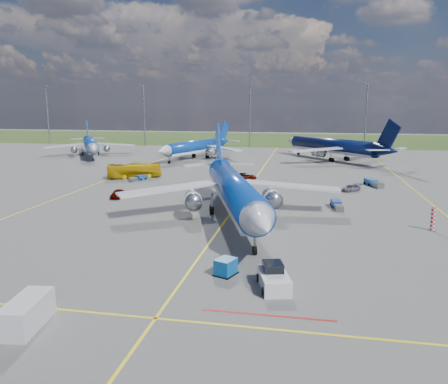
% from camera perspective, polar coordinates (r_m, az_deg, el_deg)
% --- Properties ---
extents(ground, '(400.00, 400.00, 0.00)m').
position_cam_1_polar(ground, '(51.31, -1.44, -5.99)').
color(ground, '#585855').
rests_on(ground, ground).
extents(grass_strip, '(400.00, 80.00, 0.01)m').
position_cam_1_polar(grass_strip, '(198.74, 7.74, 6.84)').
color(grass_strip, '#2D4719').
rests_on(grass_strip, ground).
extents(taxiway_lines, '(60.25, 160.00, 0.02)m').
position_cam_1_polar(taxiway_lines, '(77.78, 2.97, 0.01)').
color(taxiway_lines, yellow).
rests_on(taxiway_lines, ground).
extents(floodlight_masts, '(202.20, 0.50, 22.70)m').
position_cam_1_polar(floodlight_masts, '(157.90, 10.74, 10.17)').
color(floodlight_masts, slate).
rests_on(floodlight_masts, ground).
extents(warning_post, '(0.50, 0.50, 3.00)m').
position_cam_1_polar(warning_post, '(59.64, 25.62, -3.16)').
color(warning_post, red).
rests_on(warning_post, ground).
extents(bg_jet_nw, '(44.36, 47.64, 10.00)m').
position_cam_1_polar(bg_jet_nw, '(138.02, -16.98, 4.50)').
color(bg_jet_nw, '#0B3A9E').
rests_on(bg_jet_nw, ground).
extents(bg_jet_nnw, '(39.78, 45.38, 9.95)m').
position_cam_1_polar(bg_jet_nnw, '(126.25, -3.71, 4.38)').
color(bg_jet_nnw, '#0B3A9E').
rests_on(bg_jet_nnw, ground).
extents(bg_jet_n, '(54.42, 55.88, 11.65)m').
position_cam_1_polar(bg_jet_n, '(126.20, 13.87, 4.07)').
color(bg_jet_n, '#07113B').
rests_on(bg_jet_n, ground).
extents(main_airliner, '(45.82, 52.66, 11.64)m').
position_cam_1_polar(main_airliner, '(59.74, 1.30, -3.48)').
color(main_airliner, '#0B3A9E').
rests_on(main_airliner, ground).
extents(pushback_tug, '(3.29, 6.21, 2.06)m').
position_cam_1_polar(pushback_tug, '(37.92, 6.49, -11.14)').
color(pushback_tug, silver).
rests_on(pushback_tug, ground).
extents(uld_container, '(2.09, 2.30, 1.50)m').
position_cam_1_polar(uld_container, '(40.42, 0.22, -9.73)').
color(uld_container, '#0B53A0').
rests_on(uld_container, ground).
extents(service_van, '(2.60, 4.86, 2.04)m').
position_cam_1_polar(service_van, '(34.42, -24.35, -14.21)').
color(service_van, silver).
rests_on(service_van, ground).
extents(apron_bus, '(11.11, 7.64, 3.12)m').
position_cam_1_polar(apron_bus, '(94.42, -11.64, 2.76)').
color(apron_bus, gold).
rests_on(apron_bus, ground).
extents(service_car_a, '(1.98, 4.20, 1.39)m').
position_cam_1_polar(service_car_a, '(74.85, -13.74, -0.22)').
color(service_car_a, '#999999').
rests_on(service_car_a, ground).
extents(service_car_b, '(4.99, 2.48, 1.36)m').
position_cam_1_polar(service_car_b, '(90.37, 2.75, 2.04)').
color(service_car_b, '#999999').
rests_on(service_car_b, ground).
extents(service_car_c, '(3.96, 4.11, 1.18)m').
position_cam_1_polar(service_car_c, '(81.49, 16.26, 0.50)').
color(service_car_c, '#999999').
rests_on(service_car_c, ground).
extents(baggage_tug_w, '(1.68, 4.73, 1.04)m').
position_cam_1_polar(baggage_tug_w, '(67.59, 14.53, -1.67)').
color(baggage_tug_w, navy).
rests_on(baggage_tug_w, ground).
extents(baggage_tug_c, '(2.56, 4.38, 0.96)m').
position_cam_1_polar(baggage_tug_c, '(91.15, -11.14, 1.77)').
color(baggage_tug_c, '#19449B').
rests_on(baggage_tug_c, ground).
extents(baggage_tug_e, '(3.18, 5.53, 1.21)m').
position_cam_1_polar(baggage_tug_e, '(87.89, 18.91, 1.09)').
color(baggage_tug_e, '#1A59A1').
rests_on(baggage_tug_e, ground).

